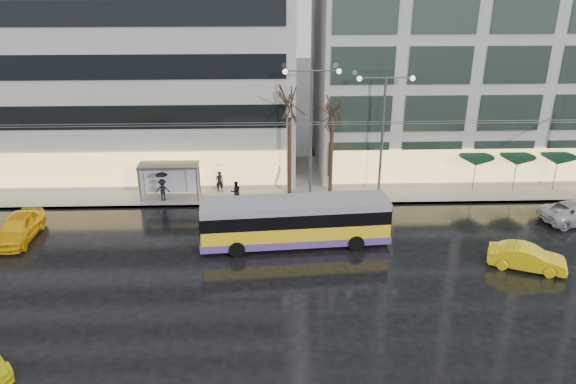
{
  "coord_description": "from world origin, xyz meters",
  "views": [
    {
      "loc": [
        -0.83,
        -26.66,
        16.16
      ],
      "look_at": [
        0.21,
        5.0,
        2.75
      ],
      "focal_mm": 35.0,
      "sensor_mm": 36.0,
      "label": 1
    }
  ],
  "objects_px": {
    "street_lamp_near": "(311,115)",
    "taxi_a": "(19,228)",
    "trolleybus": "(295,223)",
    "bus_shelter": "(164,173)"
  },
  "relations": [
    {
      "from": "trolleybus",
      "to": "bus_shelter",
      "type": "height_order",
      "value": "trolleybus"
    },
    {
      "from": "taxi_a",
      "to": "bus_shelter",
      "type": "bearing_deg",
      "value": 37.99
    },
    {
      "from": "street_lamp_near",
      "to": "taxi_a",
      "type": "relative_size",
      "value": 1.91
    },
    {
      "from": "bus_shelter",
      "to": "taxi_a",
      "type": "xyz_separation_m",
      "value": [
        -7.91,
        -6.13,
        -1.16
      ]
    },
    {
      "from": "street_lamp_near",
      "to": "taxi_a",
      "type": "xyz_separation_m",
      "value": [
        -18.29,
        -6.24,
        -5.19
      ]
    },
    {
      "from": "trolleybus",
      "to": "street_lamp_near",
      "type": "bearing_deg",
      "value": 79.04
    },
    {
      "from": "trolleybus",
      "to": "taxi_a",
      "type": "bearing_deg",
      "value": 176.05
    },
    {
      "from": "trolleybus",
      "to": "bus_shelter",
      "type": "distance_m",
      "value": 11.56
    },
    {
      "from": "street_lamp_near",
      "to": "taxi_a",
      "type": "distance_m",
      "value": 20.01
    },
    {
      "from": "trolleybus",
      "to": "street_lamp_near",
      "type": "height_order",
      "value": "street_lamp_near"
    }
  ]
}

